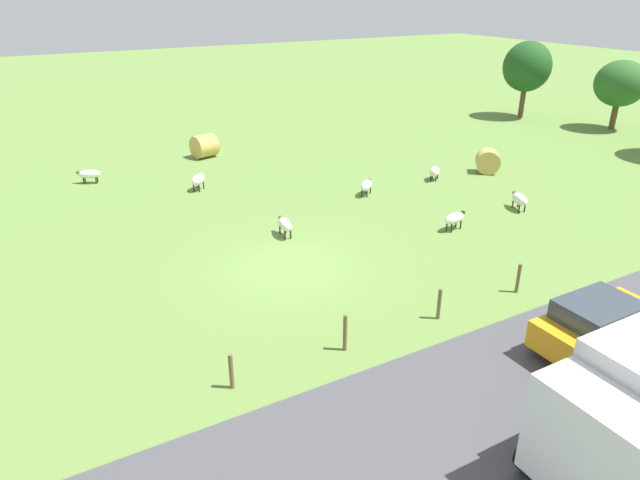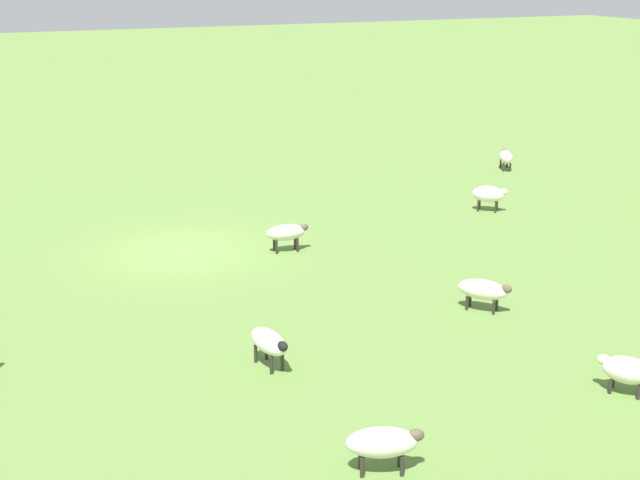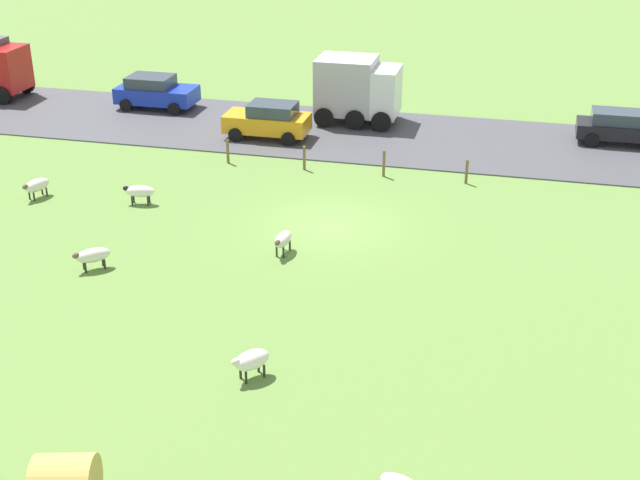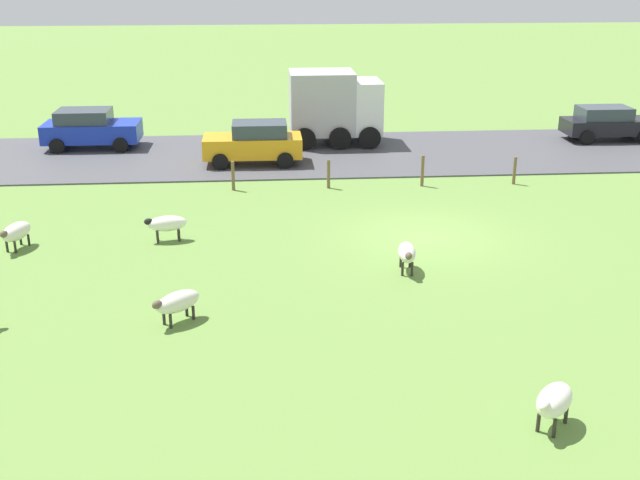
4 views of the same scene
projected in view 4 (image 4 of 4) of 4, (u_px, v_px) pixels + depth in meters
ground_plane at (425, 237)px, 23.29m from camera, size 160.00×160.00×0.00m
road_strip at (375, 153)px, 33.20m from camera, size 8.00×80.00×0.06m
sheep_1 at (16, 232)px, 22.12m from camera, size 1.29×0.86×0.77m
sheep_3 at (177, 302)px, 17.63m from camera, size 1.11×1.18×0.75m
sheep_4 at (167, 224)px, 22.75m from camera, size 0.66×1.27×0.77m
sheep_5 at (554, 401)px, 13.62m from camera, size 1.11×1.07×0.82m
sheep_6 at (407, 253)px, 20.50m from camera, size 1.22×0.56×0.77m
fence_post_0 at (515, 171)px, 28.54m from camera, size 0.12×0.12×1.04m
fence_post_1 at (422, 171)px, 28.26m from camera, size 0.12×0.12×1.16m
fence_post_2 at (329, 174)px, 28.03m from camera, size 0.12×0.12×1.06m
fence_post_3 at (233, 176)px, 27.77m from camera, size 0.12×0.12×1.07m
truck_1 at (334, 105)px, 34.28m from camera, size 2.75×4.00×3.19m
car_0 at (608, 123)px, 35.15m from camera, size 1.92×4.10×1.53m
car_2 at (90, 128)px, 33.69m from camera, size 2.22×4.09×1.68m
car_4 at (254, 142)px, 31.09m from camera, size 2.02×3.94×1.68m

